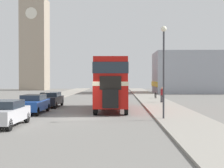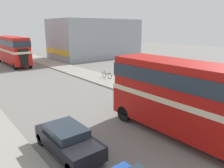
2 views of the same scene
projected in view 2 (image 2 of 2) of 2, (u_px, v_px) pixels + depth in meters
The scene contains 6 objects.
double_decker_bus at pixel (185, 94), 11.76m from camera, with size 2.54×9.32×4.23m.
bus_distant at pixel (12, 48), 34.92m from camera, with size 2.46×11.06×4.50m.
car_parked_far at pixel (68, 140), 10.62m from camera, with size 1.74×4.13×1.37m.
pedestrian_walking at pixel (151, 82), 20.44m from camera, with size 0.32×0.32×1.60m.
bicycle_on_pavement at pixel (107, 75), 25.84m from camera, with size 0.05×1.76×0.78m.
shop_building_block at pixel (95, 38), 44.31m from camera, with size 17.10×9.58×7.45m.
Camera 2 is at (-8.07, -0.54, 6.05)m, focal length 35.00 mm.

